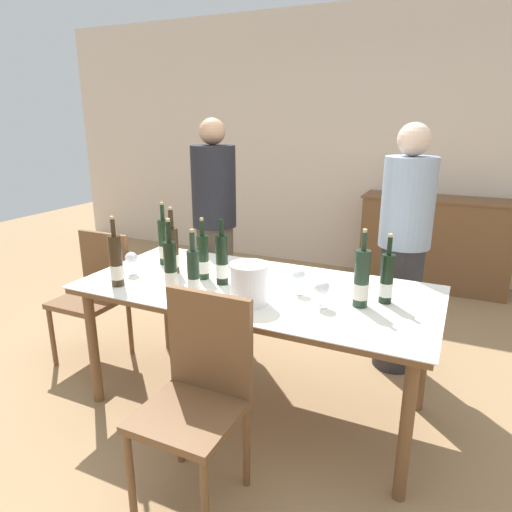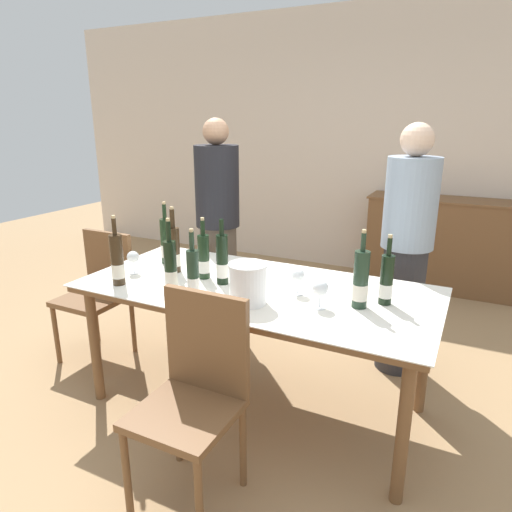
% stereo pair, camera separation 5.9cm
% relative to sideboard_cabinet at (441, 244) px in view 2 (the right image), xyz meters
% --- Properties ---
extents(ground_plane, '(12.00, 12.00, 0.00)m').
position_rel_sideboard_cabinet_xyz_m(ground_plane, '(-0.77, -2.61, -0.46)').
color(ground_plane, '#A37F56').
extents(back_wall, '(8.00, 0.10, 2.80)m').
position_rel_sideboard_cabinet_xyz_m(back_wall, '(-0.77, 0.29, 0.94)').
color(back_wall, beige).
rests_on(back_wall, ground_plane).
extents(sideboard_cabinet, '(1.45, 0.46, 0.92)m').
position_rel_sideboard_cabinet_xyz_m(sideboard_cabinet, '(0.00, 0.00, 0.00)').
color(sideboard_cabinet, brown).
rests_on(sideboard_cabinet, ground_plane).
extents(dining_table, '(1.99, 0.94, 0.77)m').
position_rel_sideboard_cabinet_xyz_m(dining_table, '(-0.77, -2.61, 0.24)').
color(dining_table, brown).
rests_on(dining_table, ground_plane).
extents(ice_bucket, '(0.20, 0.20, 0.21)m').
position_rel_sideboard_cabinet_xyz_m(ice_bucket, '(-0.71, -2.84, 0.42)').
color(ice_bucket, white).
rests_on(ice_bucket, dining_table).
extents(wine_bottle_0, '(0.07, 0.07, 0.38)m').
position_rel_sideboard_cabinet_xyz_m(wine_bottle_0, '(-0.97, -2.65, 0.44)').
color(wine_bottle_0, black).
rests_on(wine_bottle_0, dining_table).
extents(wine_bottle_1, '(0.07, 0.07, 0.36)m').
position_rel_sideboard_cabinet_xyz_m(wine_bottle_1, '(-1.11, -2.62, 0.43)').
color(wine_bottle_1, black).
rests_on(wine_bottle_1, dining_table).
extents(wine_bottle_2, '(0.07, 0.07, 0.40)m').
position_rel_sideboard_cabinet_xyz_m(wine_bottle_2, '(-1.49, -2.93, 0.44)').
color(wine_bottle_2, '#332314').
rests_on(wine_bottle_2, dining_table).
extents(wine_bottle_3, '(0.07, 0.07, 0.37)m').
position_rel_sideboard_cabinet_xyz_m(wine_bottle_3, '(-1.00, -2.89, 0.43)').
color(wine_bottle_3, '#1E3323').
rests_on(wine_bottle_3, dining_table).
extents(wine_bottle_4, '(0.07, 0.07, 0.36)m').
position_rel_sideboard_cabinet_xyz_m(wine_bottle_4, '(-0.08, -2.54, 0.43)').
color(wine_bottle_4, black).
rests_on(wine_bottle_4, dining_table).
extents(wine_bottle_5, '(0.08, 0.08, 0.40)m').
position_rel_sideboard_cabinet_xyz_m(wine_bottle_5, '(-0.18, -2.64, 0.44)').
color(wine_bottle_5, '#1E3323').
rests_on(wine_bottle_5, dining_table).
extents(wine_bottle_6, '(0.07, 0.07, 0.40)m').
position_rel_sideboard_cabinet_xyz_m(wine_bottle_6, '(-1.49, -2.48, 0.44)').
color(wine_bottle_6, black).
rests_on(wine_bottle_6, dining_table).
extents(wine_bottle_7, '(0.07, 0.07, 0.41)m').
position_rel_sideboard_cabinet_xyz_m(wine_bottle_7, '(-1.16, -2.88, 0.44)').
color(wine_bottle_7, black).
rests_on(wine_bottle_7, dining_table).
extents(wine_bottle_8, '(0.08, 0.08, 0.41)m').
position_rel_sideboard_cabinet_xyz_m(wine_bottle_8, '(-1.34, -2.60, 0.44)').
color(wine_bottle_8, '#332314').
rests_on(wine_bottle_8, dining_table).
extents(wine_glass_0, '(0.07, 0.07, 0.14)m').
position_rel_sideboard_cabinet_xyz_m(wine_glass_0, '(-0.52, -2.61, 0.40)').
color(wine_glass_0, white).
rests_on(wine_glass_0, dining_table).
extents(wine_glass_1, '(0.08, 0.08, 0.14)m').
position_rel_sideboard_cabinet_xyz_m(wine_glass_1, '(-1.55, -2.73, 0.40)').
color(wine_glass_1, white).
rests_on(wine_glass_1, dining_table).
extents(wine_glass_2, '(0.08, 0.08, 0.15)m').
position_rel_sideboard_cabinet_xyz_m(wine_glass_2, '(-0.36, -2.74, 0.40)').
color(wine_glass_2, white).
rests_on(wine_glass_2, dining_table).
extents(chair_near_front, '(0.42, 0.42, 0.95)m').
position_rel_sideboard_cabinet_xyz_m(chair_near_front, '(-0.73, -3.31, 0.08)').
color(chair_near_front, brown).
rests_on(chair_near_front, ground_plane).
extents(chair_left_end, '(0.42, 0.42, 0.90)m').
position_rel_sideboard_cabinet_xyz_m(chair_left_end, '(-2.06, -2.53, 0.06)').
color(chair_left_end, brown).
rests_on(chair_left_end, ground_plane).
extents(person_host, '(0.33, 0.33, 1.68)m').
position_rel_sideboard_cabinet_xyz_m(person_host, '(-1.47, -1.86, 0.38)').
color(person_host, '#51473D').
rests_on(person_host, ground_plane).
extents(person_guest_left, '(0.33, 0.33, 1.65)m').
position_rel_sideboard_cabinet_xyz_m(person_guest_left, '(-0.09, -1.79, 0.37)').
color(person_guest_left, '#2D2D33').
rests_on(person_guest_left, ground_plane).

